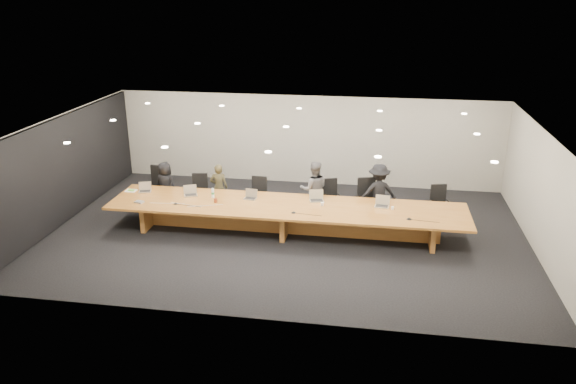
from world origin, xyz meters
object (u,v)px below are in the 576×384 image
chair_far_right (440,204)px  person_b (219,188)px  amber_mug (216,200)px  chair_right (368,200)px  paper_cup_far (393,208)px  mic_left (176,204)px  chair_mid_right (331,198)px  mic_right (409,219)px  chair_far_left (155,187)px  mic_center (294,212)px  laptop_c (250,194)px  chair_mid_left (257,196)px  laptop_a (145,187)px  water_bottle (213,193)px  chair_left (199,192)px  laptop_d (317,196)px  person_a (166,185)px  laptop_b (190,191)px  av_box (139,202)px  paper_cup_near (322,204)px  conference_table (286,214)px  laptop_e (382,202)px  person_d (378,193)px  person_c (314,189)px

chair_far_right → person_b: bearing=166.3°
amber_mug → chair_right: bearing=18.4°
paper_cup_far → mic_left: size_ratio=0.70×
chair_mid_right → mic_right: 2.66m
chair_far_left → mic_center: (4.20, -1.65, 0.17)m
laptop_c → chair_mid_left: bearing=96.5°
laptop_a → water_bottle: laptop_a is taller
chair_left → mic_right: (5.67, -1.60, 0.25)m
chair_left → chair_mid_right: 3.67m
laptop_d → mic_right: laptop_d is taller
chair_far_left → chair_mid_right: bearing=11.5°
person_a → laptop_b: person_a is taller
chair_mid_right → laptop_c: (-2.01, -1.02, 0.36)m
chair_right → av_box: 5.96m
person_a → person_b: (1.54, 0.03, 0.01)m
paper_cup_near → paper_cup_far: bearing=0.9°
chair_far_left → paper_cup_near: size_ratio=13.18×
chair_far_right → mic_center: chair_far_right is taller
laptop_a → laptop_b: size_ratio=0.95×
chair_left → mic_left: (-0.13, -1.53, 0.25)m
laptop_d → water_bottle: bearing=170.1°
conference_table → amber_mug: amber_mug is taller
chair_mid_left → paper_cup_far: 3.79m
laptop_a → laptop_e: 6.28m
chair_left → person_a: size_ratio=0.77×
person_b → av_box: bearing=37.1°
laptop_c → mic_left: bearing=-153.3°
av_box → mic_left: (0.95, 0.05, -0.00)m
chair_far_right → laptop_d: size_ratio=2.83×
chair_left → laptop_a: chair_left is taller
chair_far_left → paper_cup_far: chair_far_left is taller
laptop_d → paper_cup_far: 1.94m
chair_right → paper_cup_far: chair_right is taller
person_d → laptop_e: person_d is taller
paper_cup_near → paper_cup_far: 1.74m
chair_mid_left → chair_left: bearing=-174.8°
chair_right → laptop_b: 4.71m
conference_table → laptop_e: size_ratio=25.53×
person_a → av_box: person_a is taller
water_bottle → paper_cup_far: size_ratio=2.95×
chair_mid_left → conference_table: bearing=-45.6°
chair_mid_right → chair_right: bearing=-26.5°
chair_mid_left → chair_right: size_ratio=0.89×
mic_left → amber_mug: bearing=15.9°
chair_far_left → person_d: person_d is taller
laptop_b → chair_far_left: bearing=122.6°
chair_right → mic_right: (1.00, -1.61, 0.19)m
person_c → paper_cup_near: person_c is taller
chair_left → person_d: (4.93, 0.05, 0.27)m
chair_mid_left → person_b: 1.11m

